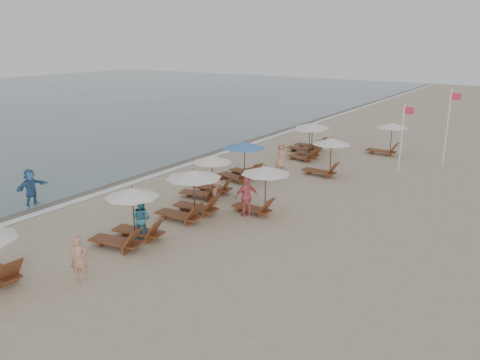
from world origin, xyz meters
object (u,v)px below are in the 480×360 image
Objects in this scene: beachgoer_near at (79,259)px; beachgoer_far_a at (247,197)px; lounger_station_1 at (129,219)px; lounger_station_5 at (306,141)px; beachgoer_mid_a at (141,219)px; flag_pole_near at (403,134)px; lounger_station_6 at (309,137)px; inland_station_0 at (260,184)px; beachgoer_far_b at (281,155)px; beachgoer_mid_b at (216,195)px; inland_station_1 at (326,153)px; waterline_walker at (31,187)px; inland_station_2 at (387,135)px; lounger_station_3 at (208,177)px; lounger_station_4 at (241,160)px; lounger_station_2 at (190,194)px.

beachgoer_near is 0.87× the size of beachgoer_far_a.
lounger_station_5 is at bearing 91.15° from lounger_station_1.
flag_pole_near is (5.58, 16.08, 1.41)m from beachgoer_mid_a.
inland_station_0 is (3.72, -12.64, 0.37)m from lounger_station_6.
lounger_station_6 reaches higher than beachgoer_far_b.
inland_station_0 is 1.67× the size of beachgoer_mid_b.
lounger_station_1 is at bearing 13.00° from beachgoer_far_a.
beachgoer_far_a is (-0.30, -0.64, -0.48)m from inland_station_0.
inland_station_0 and inland_station_1 have the same top height.
waterline_walker is (-6.88, -15.54, -0.33)m from lounger_station_5.
lounger_station_6 is at bearing 166.41° from flag_pole_near.
inland_station_2 is at bearing -149.66° from beachgoer_far_a.
lounger_station_1 reaches higher than waterline_walker.
beachgoer_mid_a is 4.23m from beachgoer_mid_b.
beachgoer_far_b is at bearing 86.73° from lounger_station_3.
inland_station_1 reaches higher than beachgoer_mid_a.
lounger_station_1 is 3.18m from beachgoer_near.
inland_station_0 is (2.44, 5.70, 0.39)m from lounger_station_1.
beachgoer_far_a is at bearing -131.11° from beachgoer_far_b.
beachgoer_far_a is (3.49, -4.77, -0.20)m from lounger_station_4.
inland_station_0 is at bearing 66.79° from lounger_station_1.
lounger_station_2 is at bearing -136.17° from inland_station_0.
beachgoer_mid_a is (-0.08, -2.90, -0.24)m from lounger_station_2.
beachgoer_mid_b is (-2.98, -15.65, -0.55)m from inland_station_2.
lounger_station_3 is at bearing -94.18° from lounger_station_5.
inland_station_0 reaches higher than lounger_station_3.
beachgoer_far_a is at bearing -106.81° from flag_pole_near.
inland_station_0 is at bearing -125.50° from beachgoer_mid_a.
beachgoer_near is (1.22, -19.12, -0.43)m from lounger_station_5.
lounger_station_1 is at bearing -147.15° from beachgoer_far_b.
beachgoer_mid_a is at bearing -114.95° from inland_station_0.
lounger_station_6 is at bearing 93.97° from lounger_station_1.
lounger_station_5 reaches higher than inland_station_0.
inland_station_0 is at bearing -169.20° from beachgoer_far_a.
lounger_station_5 is 15.49m from beachgoer_mid_a.
beachgoer_mid_a is (0.39, -15.48, -0.37)m from lounger_station_5.
beachgoer_near is (2.24, -12.88, -0.32)m from lounger_station_4.
waterline_walker is at bearing -177.24° from beachgoer_far_b.
inland_station_0 is 10.95m from waterline_walker.
inland_station_2 is at bearing 22.92° from lounger_station_6.
beachgoer_mid_b is at bearing -141.09° from beachgoer_far_b.
inland_station_0 is (2.30, 2.21, 0.30)m from lounger_station_2.
inland_station_0 is 5.66m from beachgoer_mid_a.
lounger_station_1 is at bearing -100.15° from inland_station_2.
beachgoer_far_a is at bearing -53.83° from lounger_station_4.
inland_station_2 is 1.70× the size of beachgoer_near.
beachgoer_mid_a is (1.34, -17.75, -0.17)m from lounger_station_6.
lounger_station_1 is 7.22m from waterline_walker.
waterline_walker is 20.67m from flag_pole_near.
beachgoer_far_a reaches higher than waterline_walker.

